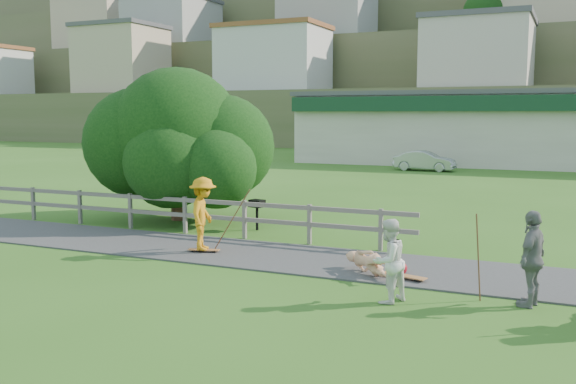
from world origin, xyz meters
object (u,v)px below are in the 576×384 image
tree (178,166)px  spectator_b (532,259)px  car_silver (425,161)px  skater_fallen (370,263)px  skater_rider (203,217)px  spectator_a (388,261)px  bbq (257,215)px

tree → spectator_b: bearing=-26.1°
spectator_b → car_silver: size_ratio=0.48×
skater_fallen → spectator_b: spectator_b is taller
skater_rider → skater_fallen: size_ratio=1.18×
skater_fallen → car_silver: 26.93m
skater_rider → spectator_b: size_ratio=1.03×
spectator_a → spectator_b: 2.62m
skater_fallen → spectator_b: (3.38, -0.97, 0.61)m
skater_fallen → tree: 9.40m
skater_rider → spectator_b: (7.92, -1.43, -0.03)m
skater_rider → bbq: 3.55m
skater_fallen → spectator_a: bearing=-112.2°
skater_rider → car_silver: (0.09, 26.10, -0.31)m
skater_fallen → tree: size_ratio=0.22×
skater_rider → skater_fallen: 4.60m
spectator_b → tree: (-11.43, 5.59, 0.91)m
spectator_b → tree: bearing=-101.0°
spectator_a → tree: size_ratio=0.23×
skater_fallen → tree: (-8.04, 4.63, 1.52)m
tree → bbq: (3.27, -0.65, -1.34)m
spectator_b → car_silver: 28.62m
skater_fallen → bbq: bearing=91.4°
car_silver → skater_fallen: bearing=-167.8°
car_silver → bbq: 22.59m
spectator_a → car_silver: size_ratio=0.42×
spectator_b → bbq: spectator_b is taller
spectator_a → bbq: bearing=-110.6°
spectator_a → car_silver: 28.86m
skater_rider → spectator_a: (5.43, -2.26, -0.13)m
skater_rider → tree: (-3.51, 4.16, 0.88)m
skater_rider → tree: bearing=21.8°
spectator_b → tree: size_ratio=0.26×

